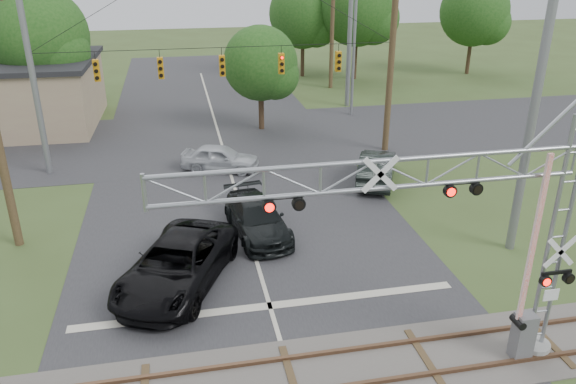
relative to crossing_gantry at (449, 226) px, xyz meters
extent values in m
cube|color=#2C2B2E|center=(-4.05, 8.36, -4.52)|extent=(14.00, 90.00, 0.02)
cube|color=#2C2B2E|center=(-4.05, 22.36, -4.52)|extent=(90.00, 12.00, 0.02)
cube|color=#554F49|center=(-4.05, 0.36, -4.51)|extent=(90.00, 3.20, 0.05)
cube|color=brown|center=(-4.05, 1.08, -4.44)|extent=(90.00, 0.12, 0.14)
cylinder|color=gray|center=(3.29, 0.06, -4.38)|extent=(0.91, 0.91, 0.30)
cube|color=silver|center=(3.24, -0.24, -2.36)|extent=(0.46, 0.03, 0.35)
cube|color=slate|center=(2.68, -0.14, -3.77)|extent=(0.56, 0.46, 1.52)
cube|color=red|center=(2.43, -0.14, -0.69)|extent=(0.14, 0.09, 5.06)
cylinder|color=gray|center=(-13.55, 18.36, 1.22)|extent=(0.32, 0.32, 11.50)
cylinder|color=#41311E|center=(5.45, 18.36, 1.22)|extent=(0.36, 0.36, 11.50)
cylinder|color=black|center=(-4.05, 18.36, 1.79)|extent=(19.00, 0.03, 0.03)
cube|color=#C9820E|center=(-10.45, 18.36, 0.84)|extent=(0.30, 0.30, 1.10)
cube|color=#C9820E|center=(-7.25, 18.36, 0.84)|extent=(0.30, 0.30, 1.10)
cube|color=#C9820E|center=(-4.05, 18.36, 0.84)|extent=(0.30, 0.30, 1.10)
cube|color=#C9820E|center=(-0.85, 18.36, 0.84)|extent=(0.30, 0.30, 1.10)
cube|color=#C9820E|center=(2.35, 18.36, 0.84)|extent=(0.30, 0.30, 1.10)
imported|color=black|center=(-7.01, 5.81, -3.68)|extent=(5.13, 6.77, 1.71)
imported|color=black|center=(-3.66, 9.18, -3.81)|extent=(2.64, 5.18, 1.44)
imported|color=#B2B6BB|center=(-4.50, 16.93, -3.82)|extent=(4.48, 3.01, 1.42)
imported|color=black|center=(3.23, 13.71, -3.73)|extent=(3.52, 5.12, 1.60)
cylinder|color=gray|center=(5.80, 26.25, 0.21)|extent=(0.21, 0.21, 9.48)
cylinder|color=#41311E|center=(-16.39, 26.83, 1.16)|extent=(0.34, 0.34, 11.37)
cylinder|color=gray|center=(6.27, 28.82, 1.59)|extent=(0.34, 0.34, 12.25)
cylinder|color=gray|center=(6.10, 5.94, 2.18)|extent=(0.34, 0.34, 13.43)
cylinder|color=#41311E|center=(6.67, 34.97, 1.00)|extent=(0.34, 0.34, 11.07)
cylinder|color=#3C2A1B|center=(-17.26, 34.91, -2.46)|extent=(0.36, 0.36, 4.15)
sphere|color=#1B4814|center=(-17.26, 34.91, 1.31)|extent=(6.41, 6.41, 6.41)
cylinder|color=#3C2A1B|center=(-15.05, 28.37, -2.45)|extent=(0.36, 0.36, 4.16)
sphere|color=#1B4814|center=(-15.05, 28.37, 1.33)|extent=(6.43, 6.43, 6.43)
cylinder|color=#3C2A1B|center=(-1.12, 24.08, -2.98)|extent=(0.36, 0.36, 3.09)
sphere|color=#1B4814|center=(-1.12, 24.08, -0.17)|extent=(4.78, 4.78, 4.78)
cylinder|color=#3C2A1B|center=(5.37, 40.32, -2.52)|extent=(0.36, 0.36, 4.02)
sphere|color=#1B4814|center=(5.37, 40.32, 1.13)|extent=(6.21, 6.21, 6.21)
cylinder|color=#3C2A1B|center=(9.86, 38.21, -2.23)|extent=(0.36, 0.36, 4.61)
sphere|color=#1B4814|center=(9.86, 38.21, 1.96)|extent=(7.12, 7.12, 7.12)
cylinder|color=#3C2A1B|center=(21.24, 38.21, -2.49)|extent=(0.36, 0.36, 4.09)
sphere|color=#1B4814|center=(21.24, 38.21, 1.23)|extent=(6.32, 6.32, 6.32)
camera|label=1|loc=(-6.59, -11.72, 6.47)|focal=35.00mm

